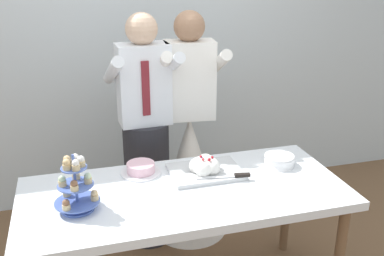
# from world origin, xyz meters

# --- Properties ---
(rear_wall) EXTENTS (5.20, 0.10, 2.90)m
(rear_wall) POSITION_xyz_m (0.00, 1.48, 1.45)
(rear_wall) COLOR silver
(rear_wall) RESTS_ON ground_plane
(dessert_table) EXTENTS (1.80, 0.80, 0.78)m
(dessert_table) POSITION_xyz_m (0.00, 0.00, 0.70)
(dessert_table) COLOR silver
(dessert_table) RESTS_ON ground_plane
(cupcake_stand) EXTENTS (0.23, 0.23, 0.31)m
(cupcake_stand) POSITION_xyz_m (-0.58, -0.06, 0.91)
(cupcake_stand) COLOR #4C66B2
(cupcake_stand) RESTS_ON dessert_table
(main_cake_tray) EXTENTS (0.43, 0.32, 0.13)m
(main_cake_tray) POSITION_xyz_m (0.17, 0.15, 0.82)
(main_cake_tray) COLOR silver
(main_cake_tray) RESTS_ON dessert_table
(plate_stack) EXTENTS (0.19, 0.19, 0.07)m
(plate_stack) POSITION_xyz_m (0.64, 0.14, 0.81)
(plate_stack) COLOR white
(plate_stack) RESTS_ON dessert_table
(round_cake) EXTENTS (0.24, 0.24, 0.07)m
(round_cake) POSITION_xyz_m (-0.20, 0.26, 0.80)
(round_cake) COLOR white
(round_cake) RESTS_ON dessert_table
(person_groom) EXTENTS (0.48, 0.51, 1.66)m
(person_groom) POSITION_xyz_m (-0.09, 0.73, 0.75)
(person_groom) COLOR #232328
(person_groom) RESTS_ON ground_plane
(person_bride) EXTENTS (0.56, 0.56, 1.66)m
(person_bride) POSITION_xyz_m (0.24, 0.76, 0.58)
(person_bride) COLOR white
(person_bride) RESTS_ON ground_plane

